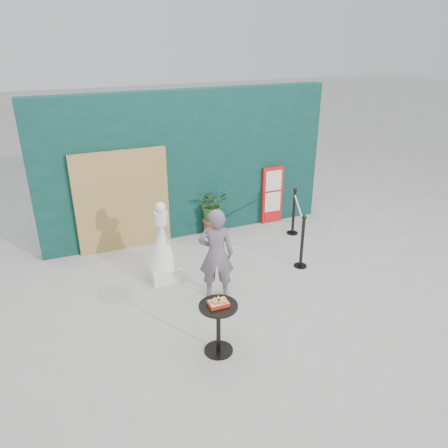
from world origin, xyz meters
TOP-DOWN VIEW (x-y plane):
  - ground at (0.00, 0.00)m, footprint 60.00×60.00m
  - back_wall at (0.00, 3.15)m, footprint 6.00×0.30m
  - bamboo_fence at (-1.40, 2.94)m, footprint 1.80×0.08m
  - woman at (-0.37, 0.63)m, footprint 0.66×0.54m
  - menu_board at (1.90, 2.95)m, footprint 0.50×0.07m
  - statue at (-1.02, 1.47)m, footprint 0.57×0.57m
  - cafe_table at (-0.85, -0.65)m, footprint 0.52×0.52m
  - food_basket at (-0.85, -0.65)m, footprint 0.26×0.19m
  - planter at (0.42, 2.84)m, footprint 0.62×0.54m
  - stanchion_barrier at (1.73, 1.58)m, footprint 0.84×1.54m

SIDE VIEW (x-z plane):
  - ground at x=0.00m, z-range 0.00..0.00m
  - stanchion_barrier at x=1.73m, z-range -0.02..1.01m
  - cafe_table at x=-0.85m, z-range 0.12..0.87m
  - statue at x=-1.02m, z-range -0.13..1.32m
  - planter at x=0.42m, z-range 0.08..1.14m
  - menu_board at x=1.90m, z-range 0.00..1.30m
  - woman at x=-0.37m, z-range 0.00..1.55m
  - food_basket at x=-0.85m, z-range 0.73..0.84m
  - bamboo_fence at x=-1.40m, z-range 0.00..2.00m
  - back_wall at x=0.00m, z-range 0.00..3.00m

